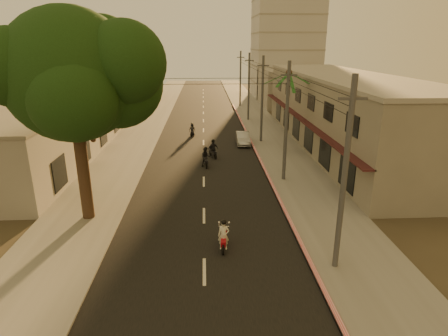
{
  "coord_description": "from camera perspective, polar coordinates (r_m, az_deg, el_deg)",
  "views": [
    {
      "loc": [
        0.12,
        -19.08,
        10.15
      ],
      "look_at": [
        1.39,
        4.7,
        2.2
      ],
      "focal_mm": 30.0,
      "sensor_mm": 36.0,
      "label": 1
    }
  ],
  "objects": [
    {
      "name": "road",
      "position": [
        40.37,
        -3.14,
        3.89
      ],
      "size": [
        10.0,
        140.0,
        0.02
      ],
      "primitive_type": "cube",
      "color": "black",
      "rests_on": "ground"
    },
    {
      "name": "shophouse_row",
      "position": [
        40.1,
        17.36,
        8.31
      ],
      "size": [
        8.8,
        34.2,
        7.3
      ],
      "color": "gray",
      "rests_on": "ground"
    },
    {
      "name": "curb_stripe",
      "position": [
        35.87,
        5.05,
        2.13
      ],
      "size": [
        0.2,
        60.0,
        0.2
      ],
      "primitive_type": "cube",
      "color": "red",
      "rests_on": "ground"
    },
    {
      "name": "filler_left_far",
      "position": [
        72.77,
        -14.59,
        12.65
      ],
      "size": [
        8.0,
        14.0,
        7.0
      ],
      "primitive_type": "cube",
      "color": "gray",
      "rests_on": "ground"
    },
    {
      "name": "broadleaf_tree",
      "position": [
        22.32,
        -21.16,
        12.98
      ],
      "size": [
        9.6,
        8.7,
        12.1
      ],
      "color": "black",
      "rests_on": "ground"
    },
    {
      "name": "distant_tower",
      "position": [
        76.83,
        9.52,
        21.11
      ],
      "size": [
        12.1,
        12.1,
        28.0
      ],
      "color": "#B7B5B2",
      "rests_on": "ground"
    },
    {
      "name": "left_building",
      "position": [
        36.74,
        -25.64,
        4.78
      ],
      "size": [
        8.2,
        24.2,
        5.2
      ],
      "color": "gray",
      "rests_on": "ground"
    },
    {
      "name": "ground",
      "position": [
        21.61,
        -3.06,
        -9.57
      ],
      "size": [
        160.0,
        160.0,
        0.0
      ],
      "primitive_type": "plane",
      "color": "#383023",
      "rests_on": "ground"
    },
    {
      "name": "scooter_far_a",
      "position": [
        43.15,
        -4.87,
        5.76
      ],
      "size": [
        0.79,
        1.6,
        1.56
      ],
      "rotation": [
        0.0,
        0.0,
        -0.07
      ],
      "color": "black",
      "rests_on": "ground"
    },
    {
      "name": "filler_right",
      "position": [
        65.95,
        9.32,
        12.01
      ],
      "size": [
        8.0,
        14.0,
        6.0
      ],
      "primitive_type": "cube",
      "color": "gray",
      "rests_on": "ground"
    },
    {
      "name": "scooter_red",
      "position": [
        19.53,
        -0.05,
        -10.32
      ],
      "size": [
        0.7,
        1.72,
        1.69
      ],
      "rotation": [
        0.0,
        0.0,
        -0.09
      ],
      "color": "black",
      "rests_on": "ground"
    },
    {
      "name": "parked_car",
      "position": [
        39.61,
        2.9,
        4.55
      ],
      "size": [
        1.45,
        3.89,
        1.27
      ],
      "primitive_type": "imported",
      "rotation": [
        0.0,
        0.0,
        -0.01
      ],
      "color": "#9D9EA4",
      "rests_on": "ground"
    },
    {
      "name": "palm_tree",
      "position": [
        36.08,
        9.84,
        13.44
      ],
      "size": [
        5.0,
        5.0,
        8.2
      ],
      "color": "black",
      "rests_on": "ground"
    },
    {
      "name": "filler_left_near",
      "position": [
        55.49,
        -18.01,
        9.34
      ],
      "size": [
        8.0,
        14.0,
        4.4
      ],
      "primitive_type": "cube",
      "color": "gray",
      "rests_on": "ground"
    },
    {
      "name": "scooter_mid_b",
      "position": [
        34.73,
        -1.68,
        2.86
      ],
      "size": [
        1.23,
        1.75,
        1.78
      ],
      "rotation": [
        0.0,
        0.0,
        0.32
      ],
      "color": "black",
      "rests_on": "ground"
    },
    {
      "name": "scooter_mid_a",
      "position": [
        32.21,
        -2.8,
        1.6
      ],
      "size": [
        0.94,
        1.83,
        1.8
      ],
      "rotation": [
        0.0,
        0.0,
        0.09
      ],
      "color": "black",
      "rests_on": "ground"
    },
    {
      "name": "sidewalk_right",
      "position": [
        41.03,
        7.42,
        4.08
      ],
      "size": [
        5.0,
        140.0,
        0.12
      ],
      "primitive_type": "cube",
      "color": "slate",
      "rests_on": "ground"
    },
    {
      "name": "utility_poles",
      "position": [
        39.71,
        5.92,
        13.15
      ],
      "size": [
        1.2,
        48.26,
        9.0
      ],
      "color": "#38383A",
      "rests_on": "ground"
    },
    {
      "name": "sidewalk_left",
      "position": [
        41.07,
        -13.68,
        3.72
      ],
      "size": [
        5.0,
        140.0,
        0.12
      ],
      "primitive_type": "cube",
      "color": "slate",
      "rests_on": "ground"
    }
  ]
}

